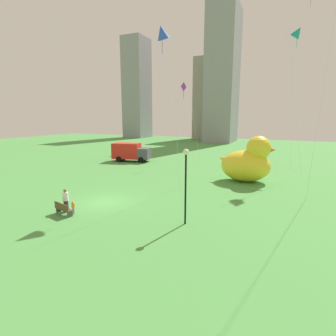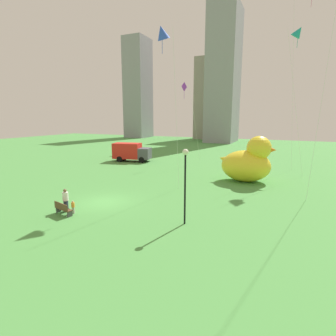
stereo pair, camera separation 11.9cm
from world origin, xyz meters
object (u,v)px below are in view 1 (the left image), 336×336
person_child (73,207)px  kite_blue (162,33)px  park_bench (63,209)px  box_truck (131,152)px  kite_purple (185,90)px  person_adult (66,199)px  kite_teal (298,32)px  lamppost (186,172)px  giant_inflatable_duck (248,162)px

person_child → kite_blue: 16.06m
park_bench → person_child: (0.48, 0.52, 0.06)m
box_truck → kite_purple: bearing=14.6°
box_truck → kite_purple: kite_purple is taller
park_bench → person_child: 0.71m
park_bench → person_adult: person_adult is taller
park_bench → kite_blue: bearing=66.4°
person_child → kite_teal: size_ratio=0.06×
lamppost → kite_blue: size_ratio=0.34×
kite_purple → kite_blue: 16.26m
giant_inflatable_duck → box_truck: (-18.67, 6.24, -0.67)m
lamppost → kite_blue: (-4.75, 6.60, 10.50)m
person_adult → kite_purple: kite_purple is taller
lamppost → person_adult: bearing=-170.6°
person_child → box_truck: (-8.61, 21.52, 0.91)m
park_bench → box_truck: bearing=110.3°
kite_teal → kite_blue: (-10.57, -13.60, -2.38)m
lamppost → kite_teal: bearing=73.9°
lamppost → box_truck: (-16.67, 19.96, -2.01)m
person_adult → person_child: bearing=-6.8°
park_bench → kite_teal: kite_teal is taller
person_adult → lamppost: lamppost is taller
kite_purple → kite_teal: (14.33, -1.88, 5.63)m
giant_inflatable_duck → kite_teal: kite_teal is taller
person_child → lamppost: size_ratio=0.19×
giant_inflatable_duck → box_truck: bearing=161.5°
person_child → kite_teal: 30.27m
lamppost → kite_teal: (5.83, 20.20, 12.88)m
lamppost → kite_teal: size_ratio=0.29×
person_child → box_truck: 23.19m
park_bench → giant_inflatable_duck: giant_inflatable_duck is taller
person_child → box_truck: bearing=111.8°
person_adult → giant_inflatable_duck: (10.84, 15.18, 1.16)m
park_bench → giant_inflatable_duck: 19.06m
park_bench → lamppost: bearing=13.7°
lamppost → box_truck: size_ratio=0.80×
person_adult → kite_teal: (14.67, 21.66, 15.38)m
person_adult → kite_purple: (0.34, 23.55, 9.75)m
lamppost → kite_purple: kite_purple is taller
person_adult → lamppost: (8.84, 1.47, 2.50)m
lamppost → kite_purple: (-8.51, 22.08, 7.25)m
giant_inflatable_duck → lamppost: size_ratio=1.21×
park_bench → person_adult: size_ratio=0.99×
person_adult → giant_inflatable_duck: bearing=54.5°
giant_inflatable_duck → kite_purple: size_ratio=0.51×
person_adult → person_child: (0.78, -0.09, -0.42)m
kite_teal → kite_blue: 17.39m
giant_inflatable_duck → lamppost: bearing=-98.3°
person_child → giant_inflatable_duck: 18.36m
kite_teal → person_adult: bearing=-124.1°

